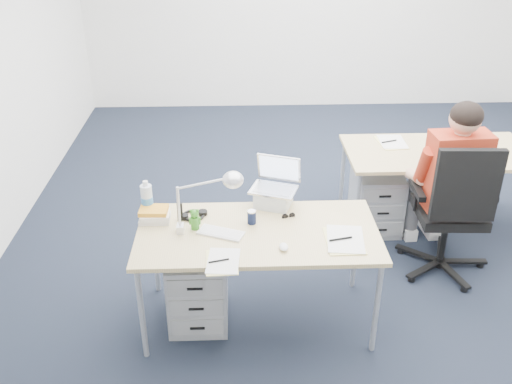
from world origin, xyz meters
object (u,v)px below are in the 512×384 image
at_px(seated_person, 445,182).
at_px(bear_figurine, 195,219).
at_px(drawer_pedestal_far, 376,200).
at_px(office_chair, 446,235).
at_px(desk_near, 258,237).
at_px(water_bottle, 147,198).
at_px(silver_laptop, 274,184).
at_px(wireless_keyboard, 221,233).
at_px(desk_lamp, 200,202).
at_px(desk_far, 438,156).
at_px(headphones, 193,215).
at_px(computer_mouse, 284,247).
at_px(cordless_phone, 180,212).
at_px(can_koozie, 252,217).
at_px(book_stack, 155,215).
at_px(sunglasses, 288,216).
at_px(far_cup, 472,143).
at_px(drawer_pedestal_near, 198,286).
at_px(dark_laptop, 468,149).

distance_m(seated_person, bear_figurine, 2.03).
bearing_deg(drawer_pedestal_far, office_chair, -59.98).
relative_size(desk_near, water_bottle, 6.13).
height_order(silver_laptop, wireless_keyboard, silver_laptop).
height_order(silver_laptop, bear_figurine, silver_laptop).
xyz_separation_m(silver_laptop, desk_lamp, (-0.50, -0.34, 0.06)).
bearing_deg(bear_figurine, desk_far, 18.72).
bearing_deg(desk_near, headphones, 154.77).
relative_size(wireless_keyboard, computer_mouse, 3.31).
height_order(office_chair, cordless_phone, office_chair).
bearing_deg(can_koozie, drawer_pedestal_far, 44.27).
bearing_deg(bear_figurine, office_chair, 2.27).
distance_m(desk_near, silver_laptop, 0.43).
bearing_deg(silver_laptop, desk_far, 51.08).
bearing_deg(silver_laptop, wireless_keyboard, -114.80).
distance_m(silver_laptop, book_stack, 0.85).
relative_size(cordless_phone, sunglasses, 1.37).
distance_m(office_chair, book_stack, 2.28).
bearing_deg(seated_person, book_stack, -169.12).
relative_size(cordless_phone, far_cup, 1.44).
distance_m(drawer_pedestal_near, desk_lamp, 0.68).
bearing_deg(cordless_phone, drawer_pedestal_far, 38.02).
bearing_deg(can_koozie, drawer_pedestal_near, -168.18).
bearing_deg(office_chair, headphones, -167.81).
height_order(bear_figurine, far_cup, bear_figurine).
bearing_deg(book_stack, water_bottle, 124.45).
bearing_deg(computer_mouse, drawer_pedestal_near, 155.18).
xyz_separation_m(drawer_pedestal_near, water_bottle, (-0.33, 0.22, 0.59)).
distance_m(silver_laptop, far_cup, 2.03).
bearing_deg(headphones, drawer_pedestal_near, -104.33).
height_order(cordless_phone, dark_laptop, dark_laptop).
bearing_deg(book_stack, dark_laptop, 19.11).
xyz_separation_m(drawer_pedestal_near, wireless_keyboard, (0.17, -0.05, 0.46)).
distance_m(drawer_pedestal_near, can_koozie, 0.63).
bearing_deg(book_stack, wireless_keyboard, -22.54).
relative_size(silver_laptop, dark_laptop, 1.08).
distance_m(wireless_keyboard, dark_laptop, 2.27).
relative_size(silver_laptop, far_cup, 3.65).
height_order(wireless_keyboard, headphones, headphones).
relative_size(drawer_pedestal_near, cordless_phone, 4.18).
height_order(drawer_pedestal_near, headphones, headphones).
xyz_separation_m(desk_far, wireless_keyboard, (-1.86, -1.28, 0.05)).
height_order(desk_near, seated_person, seated_person).
height_order(sunglasses, far_cup, far_cup).
relative_size(desk_far, drawer_pedestal_far, 2.91).
bearing_deg(headphones, office_chair, -11.48).
bearing_deg(desk_lamp, cordless_phone, 146.05).
bearing_deg(seated_person, office_chair, -91.72).
distance_m(wireless_keyboard, book_stack, 0.49).
height_order(computer_mouse, sunglasses, computer_mouse).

